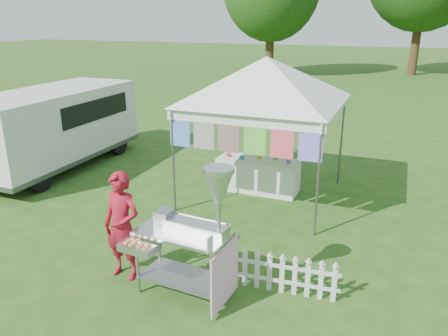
% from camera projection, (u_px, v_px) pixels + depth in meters
% --- Properties ---
extents(ground, '(120.00, 120.00, 0.00)m').
position_uv_depth(ground, '(193.00, 278.00, 6.59)').
color(ground, '#234D16').
rests_on(ground, ground).
extents(canopy_main, '(4.24, 4.24, 3.45)m').
position_uv_depth(canopy_main, '(267.00, 57.00, 8.67)').
color(canopy_main, '#59595E').
rests_on(canopy_main, ground).
extents(donut_cart, '(1.46, 0.91, 1.96)m').
position_uv_depth(donut_cart, '(195.00, 223.00, 5.76)').
color(donut_cart, gray).
rests_on(donut_cart, ground).
extents(vendor, '(0.63, 0.43, 1.66)m').
position_uv_depth(vendor, '(122.00, 226.00, 6.40)').
color(vendor, maroon).
rests_on(vendor, ground).
extents(cargo_van, '(2.02, 4.87, 2.01)m').
position_uv_depth(cargo_van, '(57.00, 126.00, 11.30)').
color(cargo_van, silver).
rests_on(cargo_van, ground).
extents(picket_fence, '(1.62, 0.17, 0.56)m').
position_uv_depth(picket_fence, '(282.00, 275.00, 6.16)').
color(picket_fence, silver).
rests_on(picket_fence, ground).
extents(display_table, '(1.80, 0.70, 0.73)m').
position_uv_depth(display_table, '(258.00, 175.00, 9.85)').
color(display_table, white).
rests_on(display_table, ground).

